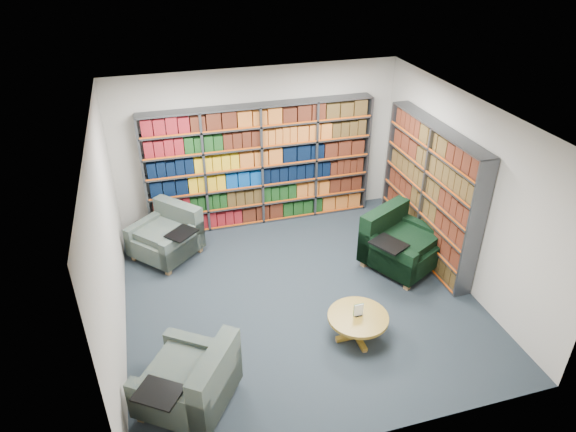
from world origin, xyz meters
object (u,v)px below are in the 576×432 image
object	(u,v)px
chair_teal_left	(169,236)
chair_teal_front	(194,383)
chair_green_right	(397,244)
coffee_table	(358,320)

from	to	relation	value
chair_teal_left	chair_teal_front	bearing A→B (deg)	-89.90
chair_green_right	coffee_table	world-z (taller)	chair_green_right
chair_green_right	coffee_table	distance (m)	1.90
chair_green_right	chair_teal_front	world-z (taller)	chair_green_right
chair_teal_left	chair_green_right	distance (m)	3.73
chair_teal_left	coffee_table	world-z (taller)	chair_teal_left
chair_teal_left	chair_teal_front	distance (m)	3.24
chair_teal_left	chair_green_right	world-z (taller)	chair_green_right
chair_green_right	chair_teal_front	distance (m)	3.97
chair_teal_left	chair_teal_front	size ratio (longest dim) A/B	0.98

